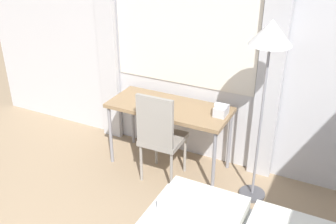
# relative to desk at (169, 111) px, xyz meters

# --- Properties ---
(wall_back_with_window) EXTENTS (5.74, 0.13, 2.70)m
(wall_back_with_window) POSITION_rel_desk_xyz_m (0.15, 0.35, 0.69)
(wall_back_with_window) COLOR silver
(wall_back_with_window) RESTS_ON ground_plane
(desk) EXTENTS (1.27, 0.55, 0.72)m
(desk) POSITION_rel_desk_xyz_m (0.00, 0.00, 0.00)
(desk) COLOR #937551
(desk) RESTS_ON ground_plane
(desk_chair) EXTENTS (0.41, 0.41, 0.99)m
(desk_chair) POSITION_rel_desk_xyz_m (0.04, -0.29, -0.11)
(desk_chair) COLOR gray
(desk_chair) RESTS_ON ground_plane
(standing_lamp) EXTENTS (0.36, 0.36, 1.74)m
(standing_lamp) POSITION_rel_desk_xyz_m (0.97, -0.11, 0.85)
(standing_lamp) COLOR #4C4C51
(standing_lamp) RESTS_ON ground_plane
(telephone) EXTENTS (0.13, 0.16, 0.12)m
(telephone) POSITION_rel_desk_xyz_m (0.55, 0.04, 0.11)
(telephone) COLOR silver
(telephone) RESTS_ON desk
(book) EXTENTS (0.30, 0.23, 0.02)m
(book) POSITION_rel_desk_xyz_m (-0.12, -0.03, 0.07)
(book) COLOR #4C4238
(book) RESTS_ON desk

